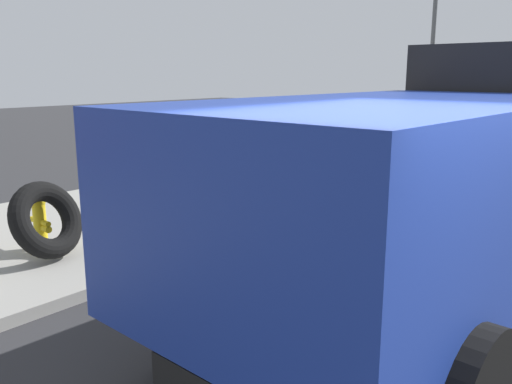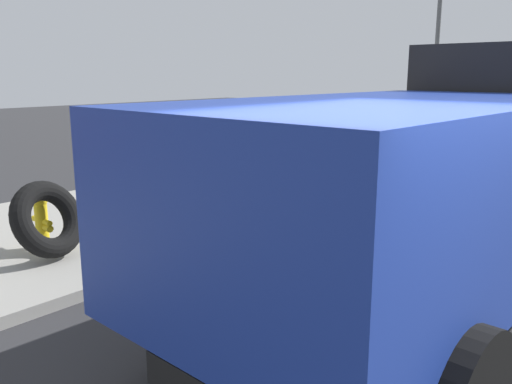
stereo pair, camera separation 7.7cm
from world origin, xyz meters
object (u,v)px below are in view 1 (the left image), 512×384
(dump_truck_blue, at_px, (450,169))
(street_light_pole, at_px, (432,48))
(loose_tire, at_px, (47,220))
(fire_hydrant, at_px, (40,220))

(dump_truck_blue, bearing_deg, street_light_pole, 23.91)
(loose_tire, distance_m, street_light_pole, 11.74)
(street_light_pole, bearing_deg, dump_truck_blue, -156.09)
(fire_hydrant, height_order, loose_tire, loose_tire)
(loose_tire, bearing_deg, dump_truck_blue, -63.91)
(fire_hydrant, xyz_separation_m, loose_tire, (-0.16, -0.48, 0.12))
(dump_truck_blue, relative_size, street_light_pole, 1.12)
(loose_tire, distance_m, dump_truck_blue, 5.16)
(street_light_pole, bearing_deg, loose_tire, 177.60)
(fire_hydrant, xyz_separation_m, street_light_pole, (11.28, -0.96, 2.74))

